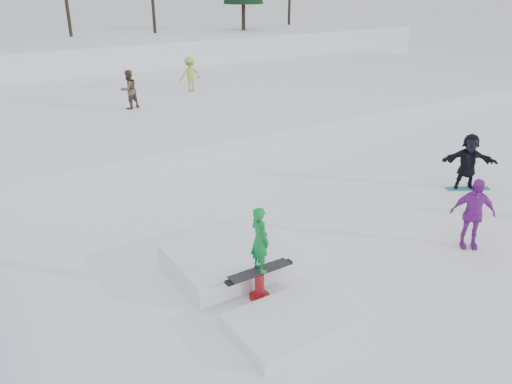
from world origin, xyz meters
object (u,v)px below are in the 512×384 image
walker_olive (129,89)px  walker_ygreen (190,74)px  spectator_purple (472,214)px  jib_rail_feature (245,273)px  spectator_dark (468,162)px

walker_olive → walker_ygreen: (3.96, 1.93, 0.02)m
spectator_purple → jib_rail_feature: bearing=-155.6°
spectator_dark → jib_rail_feature: (-8.84, -0.88, -0.61)m
walker_ygreen → jib_rail_feature: size_ratio=0.40×
spectator_dark → jib_rail_feature: bearing=-134.4°
spectator_dark → walker_olive: bearing=156.1°
walker_olive → walker_ygreen: bearing=-174.8°
spectator_dark → jib_rail_feature: size_ratio=0.41×
spectator_purple → jib_rail_feature: jib_rail_feature is taller
walker_olive → spectator_dark: walker_olive is taller
spectator_purple → spectator_dark: spectator_purple is taller
spectator_dark → jib_rail_feature: 8.90m
spectator_purple → jib_rail_feature: size_ratio=0.42×
walker_ygreen → spectator_purple: size_ratio=0.96×
spectator_dark → walker_ygreen: bearing=139.2°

